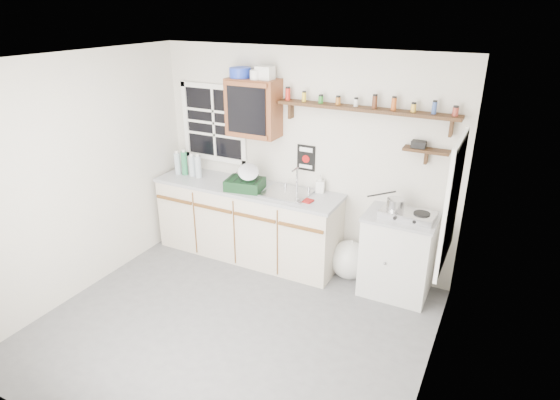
{
  "coord_description": "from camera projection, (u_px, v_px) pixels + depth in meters",
  "views": [
    {
      "loc": [
        2.11,
        -3.12,
        2.91
      ],
      "look_at": [
        0.24,
        0.55,
        1.18
      ],
      "focal_mm": 30.0,
      "sensor_mm": 36.0,
      "label": 1
    }
  ],
  "objects": [
    {
      "name": "room",
      "position": [
        227.0,
        210.0,
        4.09
      ],
      "size": [
        3.64,
        3.24,
        2.54
      ],
      "color": "#545456",
      "rests_on": "ground"
    },
    {
      "name": "main_cabinet",
      "position": [
        247.0,
        221.0,
        5.7
      ],
      "size": [
        2.31,
        0.63,
        0.92
      ],
      "color": "beige",
      "rests_on": "floor"
    },
    {
      "name": "right_cabinet",
      "position": [
        398.0,
        254.0,
        4.96
      ],
      "size": [
        0.73,
        0.57,
        0.91
      ],
      "color": "silver",
      "rests_on": "floor"
    },
    {
      "name": "sink",
      "position": [
        287.0,
        193.0,
        5.3
      ],
      "size": [
        0.52,
        0.44,
        0.29
      ],
      "color": "#B0B0B5",
      "rests_on": "main_cabinet"
    },
    {
      "name": "upper_cabinet",
      "position": [
        253.0,
        108.0,
        5.28
      ],
      "size": [
        0.6,
        0.32,
        0.65
      ],
      "color": "#5B2B16",
      "rests_on": "wall_back"
    },
    {
      "name": "upper_cabinet_clutter",
      "position": [
        250.0,
        73.0,
        5.15
      ],
      "size": [
        0.53,
        0.24,
        0.14
      ],
      "color": "#1B35B4",
      "rests_on": "upper_cabinet"
    },
    {
      "name": "spice_shelf",
      "position": [
        365.0,
        108.0,
        4.76
      ],
      "size": [
        1.91,
        0.18,
        0.35
      ],
      "color": "black",
      "rests_on": "wall_back"
    },
    {
      "name": "secondary_shelf",
      "position": [
        424.0,
        149.0,
        4.64
      ],
      "size": [
        0.45,
        0.16,
        0.24
      ],
      "color": "black",
      "rests_on": "wall_back"
    },
    {
      "name": "warning_sign",
      "position": [
        306.0,
        158.0,
        5.36
      ],
      "size": [
        0.22,
        0.02,
        0.3
      ],
      "color": "black",
      "rests_on": "wall_back"
    },
    {
      "name": "window_back",
      "position": [
        214.0,
        123.0,
        5.77
      ],
      "size": [
        0.93,
        0.03,
        0.98
      ],
      "color": "black",
      "rests_on": "wall_back"
    },
    {
      "name": "window_right",
      "position": [
        453.0,
        203.0,
        3.71
      ],
      "size": [
        0.03,
        0.78,
        1.08
      ],
      "color": "black",
      "rests_on": "wall_back"
    },
    {
      "name": "water_bottles",
      "position": [
        188.0,
        164.0,
        5.83
      ],
      "size": [
        0.38,
        0.11,
        0.33
      ],
      "color": "#A3B4BF",
      "rests_on": "main_cabinet"
    },
    {
      "name": "dish_rack",
      "position": [
        246.0,
        181.0,
        5.39
      ],
      "size": [
        0.47,
        0.38,
        0.31
      ],
      "rotation": [
        0.0,
        0.0,
        0.17
      ],
      "color": "black",
      "rests_on": "main_cabinet"
    },
    {
      "name": "soap_bottle",
      "position": [
        320.0,
        184.0,
        5.31
      ],
      "size": [
        0.11,
        0.12,
        0.21
      ],
      "primitive_type": "imported",
      "rotation": [
        0.0,
        0.0,
        0.24
      ],
      "color": "white",
      "rests_on": "main_cabinet"
    },
    {
      "name": "rag",
      "position": [
        307.0,
        201.0,
        5.1
      ],
      "size": [
        0.14,
        0.13,
        0.02
      ],
      "primitive_type": "cube",
      "rotation": [
        0.0,
        0.0,
        -0.13
      ],
      "color": "maroon",
      "rests_on": "main_cabinet"
    },
    {
      "name": "hotplate",
      "position": [
        408.0,
        214.0,
        4.73
      ],
      "size": [
        0.56,
        0.32,
        0.08
      ],
      "rotation": [
        0.0,
        0.0,
        -0.07
      ],
      "color": "#B0B0B5",
      "rests_on": "right_cabinet"
    },
    {
      "name": "saucepan",
      "position": [
        395.0,
        204.0,
        4.75
      ],
      "size": [
        0.43,
        0.25,
        0.19
      ],
      "rotation": [
        0.0,
        0.0,
        -0.36
      ],
      "color": "#B0B0B5",
      "rests_on": "hotplate"
    },
    {
      "name": "trash_bag",
      "position": [
        349.0,
        260.0,
        5.35
      ],
      "size": [
        0.43,
        0.39,
        0.49
      ],
      "color": "silver",
      "rests_on": "floor"
    }
  ]
}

